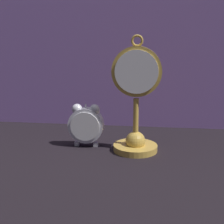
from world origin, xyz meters
TOP-DOWN VIEW (x-y plane):
  - ground_plane at (0.00, 0.00)m, footprint 4.00×4.00m
  - fabric_backdrop_drape at (0.00, 0.33)m, footprint 1.73×0.01m
  - pocket_watch_on_stand at (0.06, 0.09)m, footprint 0.13×0.12m
  - alarm_clock_twin_bell at (-0.07, 0.10)m, footprint 0.10×0.03m

SIDE VIEW (x-z plane):
  - ground_plane at x=0.00m, z-range 0.00..0.00m
  - alarm_clock_twin_bell at x=-0.07m, z-range 0.01..0.12m
  - pocket_watch_on_stand at x=0.06m, z-range -0.04..0.26m
  - fabric_backdrop_drape at x=0.00m, z-range 0.00..0.76m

